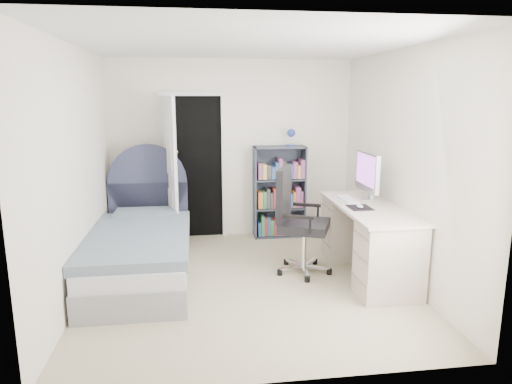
{
  "coord_description": "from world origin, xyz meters",
  "views": [
    {
      "loc": [
        -0.53,
        -4.65,
        2.0
      ],
      "look_at": [
        0.13,
        0.2,
        0.97
      ],
      "focal_mm": 32.0,
      "sensor_mm": 36.0,
      "label": 1
    }
  ],
  "objects": [
    {
      "name": "room_shell",
      "position": [
        0.0,
        0.0,
        1.25
      ],
      "size": [
        3.5,
        3.7,
        2.6
      ],
      "color": "tan",
      "rests_on": "ground"
    },
    {
      "name": "door",
      "position": [
        -0.75,
        1.52,
        1.03
      ],
      "size": [
        0.92,
        0.81,
        2.06
      ],
      "color": "black",
      "rests_on": "ground"
    },
    {
      "name": "bed",
      "position": [
        -1.16,
        0.41,
        0.31
      ],
      "size": [
        1.08,
        2.26,
        1.39
      ],
      "color": "gray",
      "rests_on": "ground"
    },
    {
      "name": "nightstand",
      "position": [
        -1.07,
        1.61,
        0.37
      ],
      "size": [
        0.38,
        0.38,
        0.57
      ],
      "color": "tan",
      "rests_on": "ground"
    },
    {
      "name": "floor_lamp",
      "position": [
        -0.82,
        1.55,
        0.53
      ],
      "size": [
        0.19,
        0.19,
        1.3
      ],
      "color": "silver",
      "rests_on": "ground"
    },
    {
      "name": "bookcase",
      "position": [
        0.67,
        1.64,
        0.6
      ],
      "size": [
        0.74,
        0.31,
        1.55
      ],
      "color": "#3B4251",
      "rests_on": "ground"
    },
    {
      "name": "desk",
      "position": [
        1.37,
        0.04,
        0.44
      ],
      "size": [
        0.66,
        1.66,
        1.36
      ],
      "color": "beige",
      "rests_on": "ground"
    },
    {
      "name": "office_chair",
      "position": [
        0.59,
        0.26,
        0.66
      ],
      "size": [
        0.7,
        0.71,
        1.21
      ],
      "color": "silver",
      "rests_on": "ground"
    }
  ]
}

